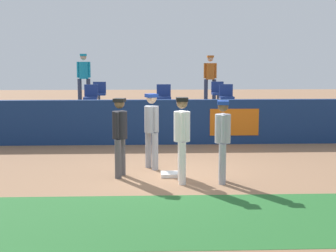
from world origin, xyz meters
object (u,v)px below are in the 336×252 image
(player_umpire, at_px, (120,132))
(seat_front_left, at_px, (91,96))
(spectator_hooded, at_px, (210,75))
(seat_back_left, at_px, (99,92))
(spectator_capped, at_px, (84,74))
(seat_front_right, at_px, (226,95))
(first_base, at_px, (170,174))
(player_coach_visitor, at_px, (223,136))
(seat_front_center, at_px, (164,96))
(player_runner_visitor, at_px, (152,126))
(player_fielder_home, at_px, (182,134))
(seat_back_right, at_px, (218,92))

(player_umpire, height_order, seat_front_left, player_umpire)
(seat_front_left, bearing_deg, spectator_hooded, 32.16)
(seat_back_left, xyz_separation_m, spectator_capped, (-0.68, 0.98, 0.61))
(seat_front_left, bearing_deg, seat_back_left, 86.48)
(seat_front_right, distance_m, seat_front_left, 4.52)
(first_base, distance_m, player_umpire, 1.48)
(seat_front_right, distance_m, spectator_capped, 5.82)
(player_coach_visitor, distance_m, seat_front_center, 6.33)
(player_runner_visitor, bearing_deg, player_fielder_home, -4.23)
(spectator_capped, bearing_deg, seat_back_left, 120.80)
(seat_back_right, relative_size, seat_front_left, 1.00)
(spectator_hooded, relative_size, spectator_capped, 0.97)
(player_runner_visitor, xyz_separation_m, spectator_hooded, (2.33, 7.55, 0.92))
(player_fielder_home, distance_m, seat_back_left, 8.39)
(player_fielder_home, relative_size, seat_front_center, 2.17)
(player_coach_visitor, height_order, seat_back_left, seat_back_left)
(player_runner_visitor, height_order, player_umpire, player_runner_visitor)
(first_base, xyz_separation_m, player_umpire, (-1.11, 0.00, 0.98))
(seat_front_center, distance_m, seat_front_left, 2.42)
(seat_front_right, height_order, seat_back_right, same)
(seat_front_left, distance_m, spectator_hooded, 5.11)
(player_runner_visitor, height_order, spectator_capped, spectator_capped)
(seat_front_center, bearing_deg, first_base, -90.51)
(player_umpire, distance_m, spectator_hooded, 8.92)
(seat_back_left, xyz_separation_m, seat_front_center, (2.31, -1.80, -0.00))
(first_base, xyz_separation_m, seat_front_left, (-2.37, 5.63, 1.34))
(player_runner_visitor, distance_m, seat_front_right, 5.48)
(player_umpire, distance_m, seat_front_left, 5.78)
(spectator_hooded, distance_m, spectator_capped, 4.87)
(seat_back_left, xyz_separation_m, seat_back_right, (4.37, -0.00, -0.00))
(first_base, xyz_separation_m, player_coach_visitor, (1.09, -0.61, 0.97))
(seat_back_left, height_order, seat_front_center, same)
(player_fielder_home, height_order, player_umpire, player_fielder_home)
(player_coach_visitor, bearing_deg, player_runner_visitor, -126.28)
(seat_front_center, relative_size, spectator_hooded, 0.47)
(spectator_hooded, bearing_deg, player_fielder_home, 77.11)
(first_base, relative_size, spectator_hooded, 0.22)
(player_runner_visitor, distance_m, seat_back_right, 7.11)
(player_fielder_home, distance_m, spectator_hooded, 9.11)
(player_runner_visitor, height_order, seat_front_center, player_runner_visitor)
(seat_back_left, height_order, seat_front_left, same)
(seat_back_left, distance_m, spectator_hooded, 4.33)
(first_base, distance_m, seat_front_right, 6.17)
(seat_front_right, relative_size, spectator_hooded, 0.47)
(first_base, distance_m, player_coach_visitor, 1.58)
(player_coach_visitor, height_order, spectator_hooded, spectator_hooded)
(player_umpire, bearing_deg, seat_back_right, 170.60)
(first_base, bearing_deg, player_fielder_home, -67.91)
(seat_front_center, relative_size, spectator_capped, 0.45)
(first_base, xyz_separation_m, seat_front_center, (0.05, 5.63, 1.35))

